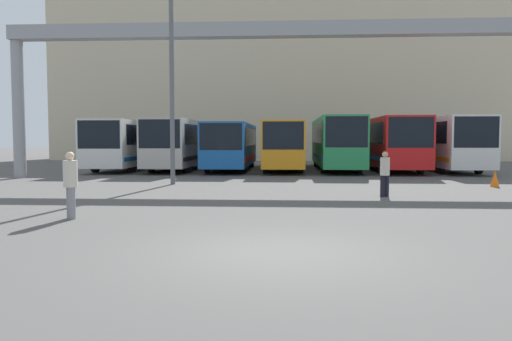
{
  "coord_description": "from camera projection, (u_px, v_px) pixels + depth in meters",
  "views": [
    {
      "loc": [
        0.19,
        -8.65,
        2.01
      ],
      "look_at": [
        -1.46,
        18.13,
        0.3
      ],
      "focal_mm": 35.0,
      "sensor_mm": 36.0,
      "label": 1
    }
  ],
  "objects": [
    {
      "name": "ground_plane",
      "position": [
        276.0,
        253.0,
        8.75
      ],
      "size": [
        200.0,
        200.0,
        0.0
      ],
      "primitive_type": "plane",
      "color": "#514F4C"
    },
    {
      "name": "bus_slot_2",
      "position": [
        231.0,
        143.0,
        32.09
      ],
      "size": [
        2.55,
        10.44,
        2.96
      ],
      "color": "#1959A5",
      "rests_on": "ground"
    },
    {
      "name": "bus_slot_3",
      "position": [
        284.0,
        143.0,
        32.41
      ],
      "size": [
        2.43,
        11.49,
        3.04
      ],
      "color": "orange",
      "rests_on": "ground"
    },
    {
      "name": "bus_slot_0",
      "position": [
        129.0,
        142.0,
        32.6
      ],
      "size": [
        2.61,
        10.64,
        3.12
      ],
      "color": "silver",
      "rests_on": "ground"
    },
    {
      "name": "bus_slot_1",
      "position": [
        180.0,
        142.0,
        32.29
      ],
      "size": [
        2.52,
        10.43,
        3.17
      ],
      "color": "beige",
      "rests_on": "ground"
    },
    {
      "name": "pedestrian_mid_right",
      "position": [
        385.0,
        173.0,
        17.23
      ],
      "size": [
        0.33,
        0.33,
        1.57
      ],
      "rotation": [
        0.0,
        0.0,
        0.35
      ],
      "color": "black",
      "rests_on": "ground"
    },
    {
      "name": "bus_slot_5",
      "position": [
        390.0,
        141.0,
        31.68
      ],
      "size": [
        2.61,
        10.87,
        3.27
      ],
      "color": "red",
      "rests_on": "ground"
    },
    {
      "name": "building_backdrop",
      "position": [
        285.0,
        79.0,
        50.77
      ],
      "size": [
        44.02,
        12.0,
        16.12
      ],
      "color": "beige",
      "rests_on": "ground"
    },
    {
      "name": "bus_slot_6",
      "position": [
        443.0,
        141.0,
        31.71
      ],
      "size": [
        2.54,
        11.36,
        3.28
      ],
      "color": "silver",
      "rests_on": "ground"
    },
    {
      "name": "pedestrian_near_left",
      "position": [
        71.0,
        183.0,
        12.48
      ],
      "size": [
        0.35,
        0.35,
        1.68
      ],
      "rotation": [
        0.0,
        0.0,
        5.35
      ],
      "color": "gray",
      "rests_on": "ground"
    },
    {
      "name": "lamp_post",
      "position": [
        172.0,
        70.0,
        21.72
      ],
      "size": [
        0.36,
        0.36,
        9.28
      ],
      "color": "#595B60",
      "rests_on": "ground"
    },
    {
      "name": "traffic_cone",
      "position": [
        495.0,
        179.0,
        20.82
      ],
      "size": [
        0.36,
        0.36,
        0.69
      ],
      "color": "orange",
      "rests_on": "ground"
    },
    {
      "name": "overhead_gantry",
      "position": [
        283.0,
        49.0,
        24.47
      ],
      "size": [
        27.64,
        0.8,
        7.7
      ],
      "color": "gray",
      "rests_on": "ground"
    },
    {
      "name": "bus_slot_4",
      "position": [
        335.0,
        140.0,
        32.56
      ],
      "size": [
        2.47,
        12.22,
        3.31
      ],
      "color": "#268C4C",
      "rests_on": "ground"
    }
  ]
}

